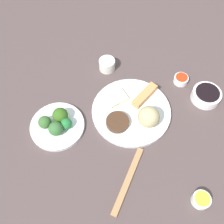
% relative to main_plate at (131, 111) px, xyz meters
% --- Properties ---
extents(tabletop, '(2.20, 2.20, 0.02)m').
position_rel_main_plate_xyz_m(tabletop, '(-0.02, 0.04, -0.02)').
color(tabletop, '#4E3E3D').
rests_on(tabletop, ground).
extents(main_plate, '(0.29, 0.29, 0.02)m').
position_rel_main_plate_xyz_m(main_plate, '(0.00, 0.00, 0.00)').
color(main_plate, white).
rests_on(main_plate, tabletop).
extents(rice_scoop, '(0.08, 0.08, 0.08)m').
position_rel_main_plate_xyz_m(rice_scoop, '(-0.02, 0.07, 0.05)').
color(rice_scoop, tan).
rests_on(rice_scoop, main_plate).
extents(spring_roll, '(0.12, 0.06, 0.03)m').
position_rel_main_plate_xyz_m(spring_roll, '(-0.07, -0.02, 0.02)').
color(spring_roll, tan).
rests_on(spring_roll, main_plate).
extents(crab_rangoon_wonton, '(0.08, 0.07, 0.01)m').
position_rel_main_plate_xyz_m(crab_rangoon_wonton, '(0.02, -0.07, 0.01)').
color(crab_rangoon_wonton, beige).
rests_on(crab_rangoon_wonton, main_plate).
extents(stir_fry_heap, '(0.08, 0.08, 0.02)m').
position_rel_main_plate_xyz_m(stir_fry_heap, '(0.07, 0.02, 0.02)').
color(stir_fry_heap, '#462C1C').
rests_on(stir_fry_heap, main_plate).
extents(broccoli_plate, '(0.20, 0.20, 0.01)m').
position_rel_main_plate_xyz_m(broccoli_plate, '(0.25, -0.11, -0.00)').
color(broccoli_plate, white).
rests_on(broccoli_plate, tabletop).
extents(broccoli_floret_0, '(0.05, 0.05, 0.05)m').
position_rel_main_plate_xyz_m(broccoli_floret_0, '(0.29, -0.13, 0.03)').
color(broccoli_floret_0, '#39652F').
rests_on(broccoli_floret_0, broccoli_plate).
extents(broccoli_floret_1, '(0.06, 0.06, 0.06)m').
position_rel_main_plate_xyz_m(broccoli_floret_1, '(0.23, -0.12, 0.03)').
color(broccoli_floret_1, '#34611C').
rests_on(broccoli_floret_1, broccoli_plate).
extents(broccoli_floret_2, '(0.05, 0.05, 0.05)m').
position_rel_main_plate_xyz_m(broccoli_floret_2, '(0.27, -0.08, 0.03)').
color(broccoli_floret_2, '#366833').
rests_on(broccoli_floret_2, broccoli_plate).
extents(broccoli_floret_5, '(0.04, 0.04, 0.04)m').
position_rel_main_plate_xyz_m(broccoli_floret_5, '(0.23, -0.08, 0.03)').
color(broccoli_floret_5, '#247336').
rests_on(broccoli_floret_5, broccoli_plate).
extents(soy_sauce_bowl, '(0.11, 0.11, 0.04)m').
position_rel_main_plate_xyz_m(soy_sauce_bowl, '(-0.27, 0.12, 0.01)').
color(soy_sauce_bowl, white).
rests_on(soy_sauce_bowl, tabletop).
extents(soy_sauce_bowl_liquid, '(0.09, 0.09, 0.00)m').
position_rel_main_plate_xyz_m(soy_sauce_bowl_liquid, '(-0.27, 0.12, 0.03)').
color(soy_sauce_bowl_liquid, black).
rests_on(soy_sauce_bowl_liquid, soy_sauce_bowl).
extents(sauce_ramekin_sweet_and_sour, '(0.06, 0.06, 0.03)m').
position_rel_main_plate_xyz_m(sauce_ramekin_sweet_and_sour, '(-0.25, 0.00, 0.01)').
color(sauce_ramekin_sweet_and_sour, white).
rests_on(sauce_ramekin_sweet_and_sour, tabletop).
extents(sauce_ramekin_sweet_and_sour_liquid, '(0.05, 0.05, 0.00)m').
position_rel_main_plate_xyz_m(sauce_ramekin_sweet_and_sour_liquid, '(-0.25, 0.00, 0.02)').
color(sauce_ramekin_sweet_and_sour_liquid, red).
rests_on(sauce_ramekin_sweet_and_sour_liquid, sauce_ramekin_sweet_and_sour).
extents(sauce_ramekin_hot_mustard, '(0.06, 0.06, 0.03)m').
position_rel_main_plate_xyz_m(sauce_ramekin_hot_mustard, '(0.03, 0.38, 0.01)').
color(sauce_ramekin_hot_mustard, white).
rests_on(sauce_ramekin_hot_mustard, tabletop).
extents(sauce_ramekin_hot_mustard_liquid, '(0.05, 0.05, 0.00)m').
position_rel_main_plate_xyz_m(sauce_ramekin_hot_mustard_liquid, '(0.03, 0.38, 0.02)').
color(sauce_ramekin_hot_mustard_liquid, yellow).
rests_on(sauce_ramekin_hot_mustard_liquid, sauce_ramekin_hot_mustard).
extents(teacup, '(0.07, 0.07, 0.05)m').
position_rel_main_plate_xyz_m(teacup, '(-0.05, -0.23, 0.02)').
color(teacup, silver).
rests_on(teacup, tabletop).
extents(chopsticks_pair, '(0.22, 0.14, 0.01)m').
position_rel_main_plate_xyz_m(chopsticks_pair, '(0.17, 0.20, -0.00)').
color(chopsticks_pair, '#A87B4E').
rests_on(chopsticks_pair, tabletop).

